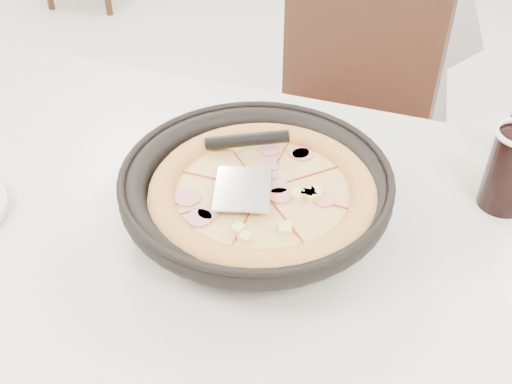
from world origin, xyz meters
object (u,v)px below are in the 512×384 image
(chair_far, at_px, (321,157))
(cola_glass, at_px, (510,172))
(pizza_pan, at_px, (256,196))
(main_table, at_px, (235,363))
(pizza, at_px, (262,201))

(chair_far, height_order, cola_glass, chair_far)
(pizza_pan, bearing_deg, cola_glass, 24.07)
(main_table, distance_m, cola_glass, 0.62)
(chair_far, relative_size, cola_glass, 7.31)
(pizza, height_order, cola_glass, cola_glass)
(chair_far, relative_size, pizza_pan, 2.88)
(pizza_pan, distance_m, cola_glass, 0.39)
(chair_far, height_order, pizza, chair_far)
(pizza_pan, xyz_separation_m, cola_glass, (0.36, 0.16, 0.02))
(cola_glass, bearing_deg, pizza, -150.94)
(cola_glass, bearing_deg, main_table, -155.19)
(chair_far, distance_m, pizza, 0.68)
(pizza_pan, relative_size, pizza, 1.17)
(main_table, distance_m, pizza_pan, 0.42)
(pizza_pan, bearing_deg, pizza, -54.60)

